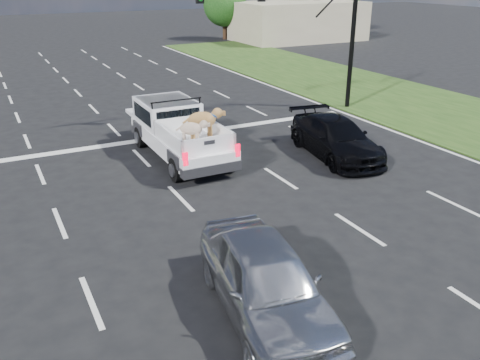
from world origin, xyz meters
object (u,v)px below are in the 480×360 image
object	(u,v)px
pickup_truck	(179,130)
silver_sedan	(266,281)
black_coupe	(335,138)
traffic_signal	(312,10)

from	to	relation	value
pickup_truck	silver_sedan	world-z (taller)	pickup_truck
black_coupe	silver_sedan	bearing A→B (deg)	-126.48
pickup_truck	silver_sedan	size ratio (longest dim) A/B	1.25
traffic_signal	black_coupe	xyz separation A→B (m)	(-2.53, -5.52, -4.03)
traffic_signal	silver_sedan	size ratio (longest dim) A/B	2.02
traffic_signal	pickup_truck	world-z (taller)	traffic_signal
silver_sedan	pickup_truck	bearing A→B (deg)	88.12
pickup_truck	silver_sedan	bearing A→B (deg)	-100.81
pickup_truck	black_coupe	distance (m)	5.72
traffic_signal	pickup_truck	size ratio (longest dim) A/B	1.62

